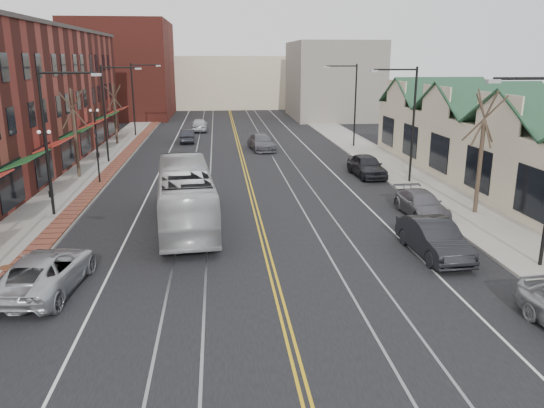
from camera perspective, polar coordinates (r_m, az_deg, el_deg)
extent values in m
plane|color=black|center=(16.58, 2.49, -16.30)|extent=(160.00, 160.00, 0.00)
cube|color=gray|center=(36.39, -21.43, 0.62)|extent=(4.00, 120.00, 0.15)
cube|color=gray|center=(37.76, 16.28, 1.59)|extent=(4.00, 120.00, 0.15)
cube|color=beige|center=(39.98, 24.55, 4.82)|extent=(8.00, 36.00, 4.60)
cube|color=maroon|center=(85.09, -15.72, 13.75)|extent=(14.00, 18.00, 14.00)
cube|color=beige|center=(99.05, -4.76, 12.97)|extent=(22.00, 14.00, 9.00)
cube|color=slate|center=(80.84, 6.53, 13.08)|extent=(12.00, 16.00, 11.00)
cylinder|color=black|center=(31.70, -23.13, 5.93)|extent=(0.16, 0.16, 8.00)
cylinder|color=black|center=(30.96, -21.17, 13.03)|extent=(3.00, 0.12, 0.12)
cube|color=#999999|center=(30.62, -18.37, 13.07)|extent=(0.50, 0.25, 0.15)
cylinder|color=black|center=(47.11, -17.55, 9.19)|extent=(0.16, 0.16, 8.00)
cylinder|color=black|center=(46.61, -16.08, 13.93)|extent=(3.00, 0.12, 0.12)
cube|color=#999999|center=(46.38, -14.19, 13.93)|extent=(0.50, 0.25, 0.15)
cylinder|color=black|center=(62.81, -14.70, 10.80)|extent=(0.16, 0.16, 8.00)
cylinder|color=black|center=(62.44, -13.55, 14.34)|extent=(3.00, 0.12, 0.12)
cube|color=#999999|center=(62.27, -12.13, 14.33)|extent=(0.50, 0.25, 0.15)
cylinder|color=black|center=(23.35, 26.04, 12.04)|extent=(3.00, 0.12, 0.12)
cube|color=#999999|center=(22.61, 22.70, 12.09)|extent=(0.50, 0.25, 0.15)
cylinder|color=black|center=(38.71, 14.94, 8.16)|extent=(0.16, 0.16, 8.00)
cylinder|color=black|center=(37.94, 13.17, 13.90)|extent=(3.00, 0.12, 0.12)
cube|color=#999999|center=(37.49, 10.92, 13.86)|extent=(0.50, 0.25, 0.15)
cylinder|color=black|center=(53.89, 8.95, 10.41)|extent=(0.16, 0.16, 8.00)
cylinder|color=black|center=(53.34, 7.51, 14.51)|extent=(3.00, 0.12, 0.12)
cube|color=#999999|center=(53.02, 5.88, 14.44)|extent=(0.50, 0.25, 0.15)
cylinder|color=black|center=(36.55, -22.68, 1.00)|extent=(0.28, 0.28, 0.40)
cylinder|color=black|center=(36.18, -22.97, 3.76)|extent=(0.14, 0.14, 4.00)
cube|color=black|center=(35.87, -23.31, 6.89)|extent=(0.60, 0.06, 0.06)
sphere|color=white|center=(35.94, -23.79, 7.09)|extent=(0.24, 0.24, 0.24)
sphere|color=white|center=(35.76, -22.87, 7.15)|extent=(0.24, 0.24, 0.24)
cylinder|color=black|center=(49.82, -18.22, 5.01)|extent=(0.28, 0.28, 0.40)
cylinder|color=black|center=(49.55, -18.40, 7.06)|extent=(0.14, 0.14, 4.00)
cube|color=black|center=(49.32, -18.60, 9.35)|extent=(0.60, 0.06, 0.06)
sphere|color=white|center=(49.38, -18.96, 9.50)|extent=(0.24, 0.24, 0.24)
sphere|color=white|center=(49.25, -18.27, 9.55)|extent=(0.24, 0.24, 0.24)
cylinder|color=#382B21|center=(41.71, -20.32, 6.06)|extent=(0.24, 0.24, 4.90)
cylinder|color=#382B21|center=(41.42, -20.65, 9.54)|extent=(0.58, 1.37, 2.90)
cylinder|color=#382B21|center=(41.42, -20.65, 9.54)|extent=(1.60, 0.66, 2.78)
cylinder|color=#382B21|center=(41.42, -20.65, 9.54)|extent=(0.53, 1.23, 2.96)
cylinder|color=#382B21|center=(41.42, -20.65, 9.54)|extent=(1.69, 1.03, 2.64)
cylinder|color=#382B21|center=(41.42, -20.65, 9.54)|extent=(1.78, 1.29, 2.48)
cylinder|color=#382B21|center=(57.24, -16.46, 8.52)|extent=(0.24, 0.24, 4.55)
cylinder|color=#382B21|center=(57.03, -16.65, 10.89)|extent=(0.55, 1.28, 2.69)
cylinder|color=#382B21|center=(57.03, -16.65, 10.89)|extent=(1.49, 0.62, 2.58)
cylinder|color=#382B21|center=(57.03, -16.65, 10.89)|extent=(0.50, 1.15, 2.75)
cylinder|color=#382B21|center=(57.03, -16.65, 10.89)|extent=(1.57, 0.97, 2.45)
cylinder|color=#382B21|center=(57.03, -16.65, 10.89)|extent=(1.66, 1.20, 2.30)
cylinder|color=#382B21|center=(32.09, 21.42, 3.71)|extent=(0.24, 0.24, 5.25)
cylinder|color=#382B21|center=(31.70, 21.90, 8.53)|extent=(0.61, 1.46, 3.10)
cylinder|color=#382B21|center=(31.70, 21.90, 8.53)|extent=(1.70, 0.70, 2.97)
cylinder|color=#382B21|center=(31.70, 21.90, 8.53)|extent=(0.56, 1.31, 3.17)
cylinder|color=#382B21|center=(31.70, 21.90, 8.53)|extent=(1.80, 1.10, 2.82)
cylinder|color=#382B21|center=(31.70, 21.90, 8.53)|extent=(1.90, 1.37, 2.65)
cylinder|color=#592D19|center=(25.24, -26.68, -6.11)|extent=(0.60, 0.60, 0.02)
cylinder|color=black|center=(39.49, -18.22, 4.52)|extent=(0.12, 0.12, 3.20)
imported|color=black|center=(39.22, -18.43, 7.02)|extent=(0.18, 0.15, 0.90)
imported|color=silver|center=(28.81, -9.29, 0.96)|extent=(3.71, 11.78, 3.23)
imported|color=#B0B3B7|center=(22.33, -23.25, -6.71)|extent=(3.15, 5.84, 1.56)
imported|color=black|center=(25.15, 17.01, -3.55)|extent=(2.00, 5.09, 1.65)
imported|color=slate|center=(31.29, 15.77, 0.00)|extent=(2.13, 4.87, 1.39)
imported|color=black|center=(40.81, 10.16, 4.08)|extent=(2.28, 5.04, 1.68)
imported|color=black|center=(57.50, -9.09, 7.25)|extent=(1.61, 4.32, 1.41)
imported|color=#58585E|center=(51.95, -1.15, 6.64)|extent=(2.77, 5.44, 1.51)
imported|color=#B5B8BD|center=(66.05, -7.80, 8.44)|extent=(1.92, 4.76, 1.62)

